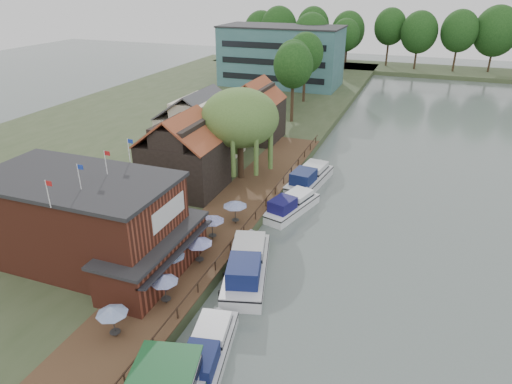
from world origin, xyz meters
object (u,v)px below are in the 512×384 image
(cottage_c, at_px, (255,110))
(cottage_a, at_px, (183,153))
(hotel_block, at_px, (281,56))
(umbrella_0, at_px, (113,322))
(umbrella_4, at_px, (212,227))
(pub, at_px, (102,224))
(cruiser_0, at_px, (207,348))
(cruiser_1, at_px, (247,262))
(cruiser_3, at_px, (309,175))
(willow, at_px, (240,135))
(cruiser_2, at_px, (291,203))
(cottage_b, at_px, (201,124))
(umbrella_2, at_px, (172,264))
(umbrella_3, at_px, (199,250))
(umbrella_5, at_px, (235,212))
(umbrella_1, at_px, (165,289))

(cottage_c, bearing_deg, cottage_a, -93.01)
(hotel_block, relative_size, umbrella_0, 10.69)
(umbrella_0, bearing_deg, cottage_a, 107.27)
(umbrella_4, bearing_deg, hotel_block, 102.56)
(pub, bearing_deg, cruiser_0, -25.99)
(cruiser_1, relative_size, cruiser_3, 1.06)
(hotel_block, xyz_separation_m, cruiser_1, (18.72, -67.38, -5.83))
(willow, distance_m, cruiser_2, 10.01)
(willow, bearing_deg, cruiser_1, -66.22)
(cottage_b, xyz_separation_m, umbrella_2, (9.96, -24.92, -2.96))
(umbrella_0, bearing_deg, cruiser_3, 80.37)
(cottage_c, relative_size, umbrella_0, 3.58)
(hotel_block, height_order, umbrella_3, hotel_block)
(hotel_block, height_order, cottage_c, hotel_block)
(cottage_b, xyz_separation_m, cruiser_0, (15.75, -30.73, -4.19))
(umbrella_2, bearing_deg, umbrella_0, -91.18)
(umbrella_0, bearing_deg, willow, 94.92)
(umbrella_4, xyz_separation_m, cruiser_1, (4.29, -2.64, -0.96))
(willow, bearing_deg, cruiser_0, -72.23)
(hotel_block, relative_size, cruiser_1, 2.36)
(hotel_block, relative_size, umbrella_2, 10.69)
(cruiser_0, distance_m, cruiser_1, 9.41)
(cruiser_1, bearing_deg, cottage_a, 120.27)
(cottage_c, height_order, umbrella_5, cottage_c)
(umbrella_3, bearing_deg, pub, -160.72)
(cottage_a, xyz_separation_m, cruiser_0, (12.75, -20.73, -4.19))
(umbrella_4, distance_m, cruiser_0, 13.17)
(cruiser_0, height_order, cruiser_3, cruiser_3)
(cottage_b, height_order, umbrella_4, cottage_b)
(cottage_c, height_order, willow, willow)
(umbrella_1, distance_m, umbrella_4, 9.15)
(cottage_b, xyz_separation_m, cottage_c, (4.00, 9.00, 0.00))
(umbrella_2, xyz_separation_m, cruiser_2, (4.93, 15.55, -1.21))
(umbrella_4, height_order, cruiser_0, umbrella_4)
(cottage_c, bearing_deg, cruiser_1, -70.57)
(umbrella_1, relative_size, umbrella_2, 1.00)
(umbrella_5, height_order, cruiser_0, umbrella_5)
(cottage_c, relative_size, cruiser_1, 0.79)
(umbrella_3, xyz_separation_m, cruiser_1, (3.64, 1.15, -0.96))
(umbrella_5, bearing_deg, cottage_b, 126.04)
(umbrella_1, xyz_separation_m, umbrella_3, (-0.07, 5.34, 0.00))
(hotel_block, xyz_separation_m, cottage_b, (4.00, -46.00, -1.90))
(cottage_b, bearing_deg, willow, -33.69)
(cottage_b, distance_m, willow, 9.07)
(pub, bearing_deg, cruiser_1, 18.67)
(willow, relative_size, umbrella_4, 4.39)
(umbrella_3, relative_size, umbrella_5, 1.00)
(cruiser_1, distance_m, cruiser_2, 12.01)
(umbrella_4, bearing_deg, pub, -135.76)
(pub, distance_m, cruiser_3, 25.70)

